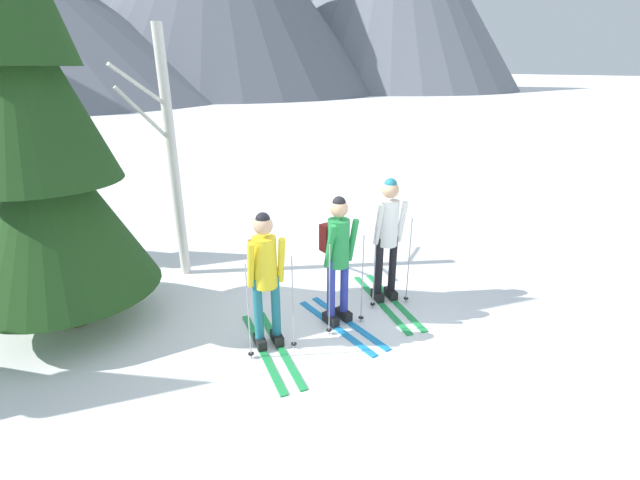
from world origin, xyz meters
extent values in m
plane|color=white|center=(0.00, 0.00, 0.00)|extent=(400.00, 400.00, 0.00)
cube|color=green|center=(-0.78, -0.07, 0.01)|extent=(0.25, 1.74, 0.02)
cube|color=green|center=(-1.00, -0.05, 0.01)|extent=(0.25, 1.74, 0.02)
cube|color=black|center=(-0.77, 0.03, 0.08)|extent=(0.13, 0.27, 0.12)
cylinder|color=#1E6B7A|center=(-0.77, 0.03, 0.53)|extent=(0.11, 0.11, 0.83)
cube|color=black|center=(-0.99, 0.05, 0.08)|extent=(0.13, 0.27, 0.12)
cylinder|color=#1E6B7A|center=(-0.99, 0.05, 0.53)|extent=(0.11, 0.11, 0.83)
cylinder|color=yellow|center=(-0.88, 0.04, 1.13)|extent=(0.28, 0.28, 0.62)
sphere|color=tan|center=(-0.88, 0.04, 1.59)|extent=(0.22, 0.22, 0.22)
sphere|color=black|center=(-0.88, 0.04, 1.66)|extent=(0.17, 0.17, 0.17)
cylinder|color=yellow|center=(-0.71, -0.04, 1.15)|extent=(0.10, 0.21, 0.59)
cylinder|color=yellow|center=(-1.06, 0.00, 1.15)|extent=(0.10, 0.21, 0.59)
cylinder|color=#A5A5AD|center=(-0.63, -0.16, 0.62)|extent=(0.02, 0.02, 1.24)
cylinder|color=black|center=(-0.63, -0.16, 0.06)|extent=(0.07, 0.07, 0.01)
cylinder|color=#A5A5AD|center=(-1.16, -0.12, 0.62)|extent=(0.02, 0.02, 1.24)
cylinder|color=black|center=(-1.16, -0.12, 0.06)|extent=(0.07, 0.07, 0.01)
cube|color=#99661E|center=(-0.86, 0.21, 1.17)|extent=(0.27, 0.18, 0.36)
cube|color=#1E84D1|center=(0.27, 0.04, 0.01)|extent=(0.30, 1.61, 0.02)
cube|color=#1E84D1|center=(0.06, 0.01, 0.01)|extent=(0.30, 1.61, 0.02)
cube|color=black|center=(0.26, 0.14, 0.08)|extent=(0.14, 0.27, 0.12)
cylinder|color=#2D389E|center=(0.26, 0.14, 0.54)|extent=(0.11, 0.11, 0.84)
cube|color=black|center=(0.04, 0.11, 0.08)|extent=(0.14, 0.27, 0.12)
cylinder|color=#2D389E|center=(0.04, 0.11, 0.54)|extent=(0.11, 0.11, 0.84)
cylinder|color=#238C42|center=(0.15, 0.12, 1.16)|extent=(0.28, 0.28, 0.63)
sphere|color=tan|center=(0.15, 0.12, 1.62)|extent=(0.23, 0.23, 0.23)
sphere|color=black|center=(0.15, 0.12, 1.69)|extent=(0.17, 0.17, 0.17)
cylinder|color=#238C42|center=(0.34, 0.09, 1.17)|extent=(0.11, 0.21, 0.60)
cylinder|color=#238C42|center=(-0.02, 0.04, 1.17)|extent=(0.11, 0.21, 0.60)
cylinder|color=#A5A5AD|center=(0.44, -0.02, 0.63)|extent=(0.02, 0.02, 1.26)
cylinder|color=black|center=(0.44, -0.02, 0.06)|extent=(0.07, 0.07, 0.01)
cylinder|color=#A5A5AD|center=(-0.09, -0.09, 0.63)|extent=(0.02, 0.02, 1.26)
cylinder|color=black|center=(-0.09, -0.09, 0.06)|extent=(0.07, 0.07, 0.01)
cube|color=maroon|center=(0.13, 0.29, 1.19)|extent=(0.28, 0.19, 0.36)
cube|color=green|center=(1.18, 0.24, 0.01)|extent=(0.37, 1.78, 0.02)
cube|color=green|center=(0.96, 0.27, 0.01)|extent=(0.37, 1.78, 0.02)
cube|color=black|center=(1.20, 0.34, 0.08)|extent=(0.15, 0.27, 0.12)
cylinder|color=black|center=(1.20, 0.34, 0.56)|extent=(0.11, 0.11, 0.88)
cube|color=black|center=(0.98, 0.37, 0.08)|extent=(0.15, 0.27, 0.12)
cylinder|color=black|center=(0.98, 0.37, 0.56)|extent=(0.11, 0.11, 0.88)
cylinder|color=white|center=(1.09, 0.35, 1.21)|extent=(0.28, 0.28, 0.66)
sphere|color=tan|center=(1.09, 0.35, 1.69)|extent=(0.24, 0.24, 0.24)
sphere|color=#1E6B7A|center=(1.09, 0.35, 1.76)|extent=(0.18, 0.18, 0.18)
cylinder|color=white|center=(1.26, 0.27, 1.22)|extent=(0.11, 0.22, 0.62)
cylinder|color=white|center=(0.90, 0.32, 1.22)|extent=(0.11, 0.22, 0.62)
cylinder|color=#A5A5AD|center=(1.33, 0.13, 0.66)|extent=(0.02, 0.02, 1.31)
cylinder|color=black|center=(1.33, 0.13, 0.06)|extent=(0.07, 0.07, 0.01)
cylinder|color=#A5A5AD|center=(0.79, 0.22, 0.66)|extent=(0.02, 0.02, 1.31)
cylinder|color=black|center=(0.79, 0.22, 0.06)|extent=(0.07, 0.07, 0.01)
cylinder|color=#51381E|center=(-3.61, 4.19, 0.33)|extent=(0.21, 0.21, 0.67)
cone|color=#14471E|center=(-3.61, 4.19, 1.04)|extent=(1.43, 1.43, 1.41)
cone|color=#14471E|center=(-3.61, 4.19, 1.93)|extent=(1.09, 1.09, 1.41)
cylinder|color=#51381E|center=(-2.98, 1.76, 0.53)|extent=(0.33, 0.33, 1.07)
cone|color=#1E4219|center=(-2.98, 1.76, 1.66)|extent=(2.28, 2.28, 2.25)
cone|color=#1E4219|center=(-2.98, 1.76, 3.08)|extent=(1.74, 1.74, 2.25)
cylinder|color=silver|center=(-1.35, 2.68, 1.92)|extent=(0.16, 0.16, 3.84)
cylinder|color=silver|center=(-1.27, 3.03, 3.40)|extent=(0.17, 0.74, 0.53)
cylinder|color=silver|center=(-1.72, 2.47, 3.02)|extent=(0.75, 0.52, 0.59)
cylinder|color=silver|center=(-1.69, 2.59, 2.61)|extent=(0.72, 0.25, 0.82)
camera|label=1|loc=(-2.49, -4.45, 3.25)|focal=25.04mm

